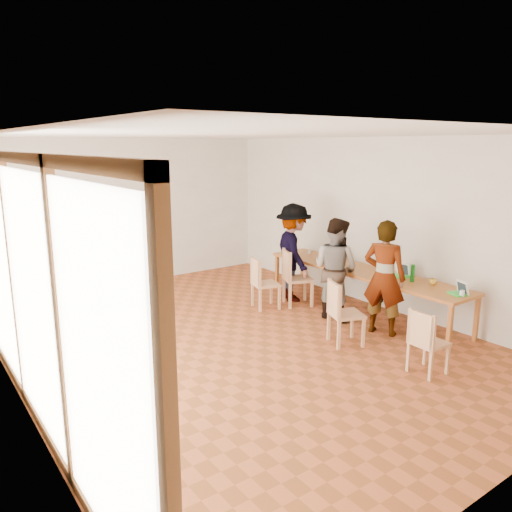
# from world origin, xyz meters

# --- Properties ---
(ground) EXTENTS (8.00, 8.00, 0.00)m
(ground) POSITION_xyz_m (0.00, 0.00, 0.00)
(ground) COLOR #A34D27
(ground) RESTS_ON ground
(wall_back) EXTENTS (6.00, 0.10, 3.00)m
(wall_back) POSITION_xyz_m (0.00, 4.00, 1.50)
(wall_back) COLOR beige
(wall_back) RESTS_ON ground
(wall_right) EXTENTS (0.10, 8.00, 3.00)m
(wall_right) POSITION_xyz_m (3.00, 0.00, 1.50)
(wall_right) COLOR beige
(wall_right) RESTS_ON ground
(window_wall) EXTENTS (0.10, 8.00, 3.00)m
(window_wall) POSITION_xyz_m (-2.96, 0.00, 1.50)
(window_wall) COLOR white
(window_wall) RESTS_ON ground
(ceiling) EXTENTS (6.00, 8.00, 0.04)m
(ceiling) POSITION_xyz_m (0.00, 0.00, 3.02)
(ceiling) COLOR white
(ceiling) RESTS_ON wall_back
(communal_table) EXTENTS (0.80, 4.00, 0.75)m
(communal_table) POSITION_xyz_m (2.50, -0.15, 0.70)
(communal_table) COLOR #A95925
(communal_table) RESTS_ON ground
(side_table) EXTENTS (0.90, 0.90, 0.75)m
(side_table) POSITION_xyz_m (-2.25, 2.01, 0.67)
(side_table) COLOR #A95925
(side_table) RESTS_ON ground
(chair_near) EXTENTS (0.41, 0.41, 0.45)m
(chair_near) POSITION_xyz_m (1.28, -2.31, 0.52)
(chair_near) COLOR tan
(chair_near) RESTS_ON ground
(chair_mid) EXTENTS (0.58, 0.58, 0.51)m
(chair_mid) POSITION_xyz_m (1.12, -0.98, 0.58)
(chair_mid) COLOR tan
(chair_mid) RESTS_ON ground
(chair_far) EXTENTS (0.52, 0.52, 0.49)m
(chair_far) POSITION_xyz_m (1.18, 1.01, 0.56)
(chair_far) COLOR tan
(chair_far) RESTS_ON ground
(chair_empty) EXTENTS (0.62, 0.62, 0.54)m
(chair_empty) POSITION_xyz_m (1.75, 0.84, 0.63)
(chair_empty) COLOR tan
(chair_empty) RESTS_ON ground
(chair_spare) EXTENTS (0.50, 0.50, 0.47)m
(chair_spare) POSITION_xyz_m (-2.05, 1.77, 0.54)
(chair_spare) COLOR tan
(chair_spare) RESTS_ON ground
(person_near) EXTENTS (0.64, 0.76, 1.78)m
(person_near) POSITION_xyz_m (1.98, -1.05, 0.89)
(person_near) COLOR gray
(person_near) RESTS_ON ground
(person_mid) EXTENTS (0.77, 0.92, 1.70)m
(person_mid) POSITION_xyz_m (1.91, -0.08, 0.85)
(person_mid) COLOR gray
(person_mid) RESTS_ON ground
(person_far) EXTENTS (1.06, 1.34, 1.82)m
(person_far) POSITION_xyz_m (1.98, 1.08, 0.91)
(person_far) COLOR gray
(person_far) RESTS_ON ground
(laptop_near) EXTENTS (0.27, 0.28, 0.20)m
(laptop_near) POSITION_xyz_m (2.54, -1.97, 0.81)
(laptop_near) COLOR green
(laptop_near) RESTS_ON communal_table
(laptop_mid) EXTENTS (0.25, 0.29, 0.23)m
(laptop_mid) POSITION_xyz_m (2.69, -0.81, 0.81)
(laptop_mid) COLOR green
(laptop_mid) RESTS_ON communal_table
(laptop_far) EXTENTS (0.24, 0.26, 0.18)m
(laptop_far) POSITION_xyz_m (2.66, 0.55, 0.80)
(laptop_far) COLOR green
(laptop_far) RESTS_ON communal_table
(yellow_mug) EXTENTS (0.15, 0.15, 0.09)m
(yellow_mug) POSITION_xyz_m (2.68, -1.42, 0.79)
(yellow_mug) COLOR gold
(yellow_mug) RESTS_ON communal_table
(green_bottle) EXTENTS (0.07, 0.07, 0.28)m
(green_bottle) POSITION_xyz_m (2.56, -1.13, 0.89)
(green_bottle) COLOR #15751E
(green_bottle) RESTS_ON communal_table
(clear_glass) EXTENTS (0.07, 0.07, 0.09)m
(clear_glass) POSITION_xyz_m (2.48, -2.04, 0.80)
(clear_glass) COLOR silver
(clear_glass) RESTS_ON communal_table
(condiment_cup) EXTENTS (0.08, 0.08, 0.06)m
(condiment_cup) POSITION_xyz_m (2.65, 1.37, 0.78)
(condiment_cup) COLOR white
(condiment_cup) RESTS_ON communal_table
(pink_phone) EXTENTS (0.05, 0.10, 0.01)m
(pink_phone) POSITION_xyz_m (2.62, 0.47, 0.76)
(pink_phone) COLOR #F84057
(pink_phone) RESTS_ON communal_table
(black_pouch) EXTENTS (0.16, 0.26, 0.09)m
(black_pouch) POSITION_xyz_m (2.62, 0.72, 0.80)
(black_pouch) COLOR black
(black_pouch) RESTS_ON communal_table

